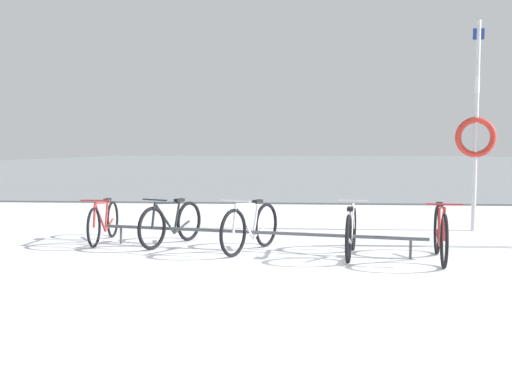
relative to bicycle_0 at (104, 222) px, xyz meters
name	(u,v)px	position (x,y,z in m)	size (l,w,h in m)	color
ground	(294,164)	(2.62, 50.75, -0.38)	(80.00, 132.00, 0.08)	white
bike_rack	(255,233)	(2.54, -0.59, -0.07)	(4.92, 1.07, 0.31)	#4C5156
bicycle_0	(104,222)	(0.00, 0.00, 0.00)	(0.46, 1.67, 0.74)	black
bicycle_1	(171,223)	(1.17, -0.19, 0.01)	(0.74, 1.51, 0.77)	black
bicycle_2	(250,227)	(2.48, -0.67, 0.02)	(0.77, 1.53, 0.80)	black
bicycle_3	(351,232)	(3.94, -0.93, 0.01)	(0.46, 1.64, 0.77)	black
bicycle_4	(440,234)	(5.12, -1.18, 0.04)	(0.46, 1.71, 0.83)	black
rescue_post	(476,132)	(6.46, 1.83, 1.51)	(0.75, 0.12, 3.88)	silver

